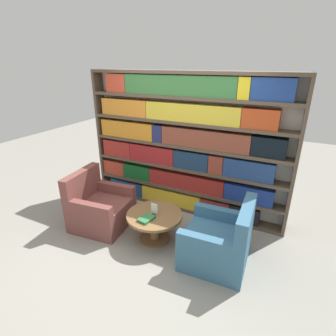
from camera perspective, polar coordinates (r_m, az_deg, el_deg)
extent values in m
plane|color=gray|center=(3.99, -4.07, -16.74)|extent=(14.00, 14.00, 0.00)
cube|color=silver|center=(4.54, 4.27, 5.30)|extent=(3.48, 0.05, 2.38)
cube|color=brown|center=(5.30, -13.87, 7.18)|extent=(0.05, 0.30, 2.38)
cube|color=brown|center=(4.13, 26.21, 1.26)|extent=(0.05, 0.30, 2.38)
cube|color=brown|center=(4.90, 3.32, -8.22)|extent=(3.38, 0.30, 0.05)
cube|color=brown|center=(4.72, 3.42, -4.33)|extent=(3.38, 0.30, 0.05)
cube|color=brown|center=(4.56, 3.54, 0.12)|extent=(3.38, 0.30, 0.05)
cube|color=brown|center=(4.43, 3.65, 4.88)|extent=(3.38, 0.30, 0.05)
cube|color=brown|center=(4.33, 3.78, 9.89)|extent=(3.38, 0.30, 0.05)
cube|color=brown|center=(4.26, 3.92, 15.11)|extent=(3.38, 0.30, 0.05)
cube|color=brown|center=(4.23, 4.06, 20.10)|extent=(3.38, 0.30, 0.05)
cube|color=navy|center=(5.31, -8.56, -3.93)|extent=(0.73, 0.20, 0.27)
cube|color=gold|center=(4.88, 0.77, -6.14)|extent=(1.16, 0.20, 0.27)
cube|color=maroon|center=(4.67, 8.23, -7.79)|extent=(0.16, 0.20, 0.27)
cube|color=maroon|center=(4.62, 11.25, -8.41)|extent=(0.33, 0.20, 0.27)
cube|color=black|center=(4.55, 16.31, -9.41)|extent=(0.48, 0.20, 0.27)
cube|color=#B93D2A|center=(5.31, -11.19, 0.28)|extent=(0.47, 0.20, 0.27)
cube|color=#155726|center=(5.03, -6.41, -0.70)|extent=(0.56, 0.20, 0.27)
cube|color=maroon|center=(4.61, 3.96, -2.79)|extent=(1.38, 0.20, 0.27)
cube|color=navy|center=(4.37, 17.19, -5.30)|extent=(0.76, 0.20, 0.27)
cube|color=#A42A23|center=(5.11, -10.54, 4.34)|extent=(0.60, 0.20, 0.30)
cube|color=maroon|center=(4.72, -3.24, 3.20)|extent=(0.87, 0.20, 0.30)
cube|color=navy|center=(4.42, 5.24, 1.81)|extent=(0.61, 0.20, 0.30)
cube|color=brown|center=(4.30, 10.59, 0.90)|extent=(0.23, 0.20, 0.30)
cube|color=navy|center=(4.21, 17.22, -0.23)|extent=(0.76, 0.20, 0.30)
cube|color=orange|center=(4.87, -8.56, 8.38)|extent=(1.07, 0.20, 0.29)
cube|color=navy|center=(4.55, -1.89, 7.64)|extent=(0.18, 0.20, 0.29)
cube|color=brown|center=(4.24, 8.01, 6.34)|extent=(1.45, 0.20, 0.29)
cube|color=black|center=(4.06, 21.14, 4.33)|extent=(0.48, 0.20, 0.29)
cube|color=orange|center=(4.81, -9.11, 12.95)|extent=(0.91, 0.20, 0.29)
cube|color=gold|center=(4.23, 5.21, 11.88)|extent=(1.56, 0.20, 0.29)
cube|color=#B4401B|center=(3.98, 19.53, 10.08)|extent=(0.51, 0.20, 0.29)
cube|color=#BD3F2A|center=(4.84, -10.77, 17.75)|extent=(0.39, 0.20, 0.30)
cube|color=#356F38|center=(4.27, 2.22, 17.54)|extent=(1.87, 0.20, 0.30)
cube|color=yellow|center=(3.96, 16.43, 16.35)|extent=(0.16, 0.20, 0.30)
cube|color=navy|center=(3.92, 21.96, 15.62)|extent=(0.56, 0.20, 0.30)
cube|color=brown|center=(4.45, -14.04, -9.54)|extent=(0.90, 0.90, 0.42)
cube|color=brown|center=(4.43, -18.24, -3.55)|extent=(0.22, 0.84, 0.48)
cube|color=brown|center=(4.02, -16.41, -8.55)|extent=(0.69, 0.19, 0.17)
cube|color=brown|center=(4.53, -11.17, -4.41)|extent=(0.69, 0.19, 0.17)
cube|color=#386684|center=(3.70, 10.30, -16.54)|extent=(0.86, 0.86, 0.42)
cube|color=#386684|center=(3.40, 16.51, -11.65)|extent=(0.18, 0.83, 0.48)
cube|color=#386684|center=(3.82, 10.88, -9.72)|extent=(0.69, 0.15, 0.17)
cube|color=#386684|center=(3.25, 7.84, -15.89)|extent=(0.69, 0.15, 0.17)
cylinder|color=brown|center=(4.02, -2.91, -12.85)|extent=(0.15, 0.15, 0.40)
cylinder|color=brown|center=(4.12, -2.86, -14.94)|extent=(0.45, 0.45, 0.03)
cylinder|color=brown|center=(3.89, -2.97, -10.21)|extent=(0.82, 0.82, 0.04)
cube|color=black|center=(3.88, -2.98, -9.90)|extent=(0.06, 0.06, 0.01)
cube|color=silver|center=(3.84, -3.00, -8.88)|extent=(0.10, 0.01, 0.17)
cube|color=#2D703D|center=(3.75, -4.74, -10.93)|extent=(0.19, 0.25, 0.04)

